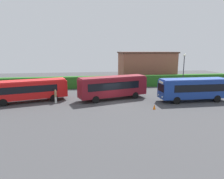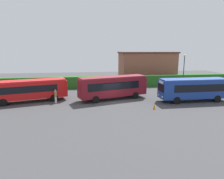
{
  "view_description": "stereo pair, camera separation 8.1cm",
  "coord_description": "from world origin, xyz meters",
  "px_view_note": "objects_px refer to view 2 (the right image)",
  "views": [
    {
      "loc": [
        -4.1,
        -26.84,
        7.13
      ],
      "look_at": [
        0.01,
        0.82,
        1.61
      ],
      "focal_mm": 32.62,
      "sensor_mm": 36.0,
      "label": 1
    },
    {
      "loc": [
        -4.02,
        -26.86,
        7.13
      ],
      "look_at": [
        0.01,
        0.82,
        1.61
      ],
      "focal_mm": 32.62,
      "sensor_mm": 36.0,
      "label": 2
    }
  ],
  "objects_px": {
    "person_right": "(99,89)",
    "bus_red": "(29,89)",
    "person_left": "(39,90)",
    "person_center": "(56,96)",
    "lamppost": "(184,69)",
    "bus_blue": "(193,88)",
    "bus_maroon": "(113,86)",
    "traffic_cone": "(154,107)"
  },
  "relations": [
    {
      "from": "person_right",
      "to": "bus_red",
      "type": "bearing_deg",
      "value": -171.58
    },
    {
      "from": "person_left",
      "to": "person_right",
      "type": "relative_size",
      "value": 0.92
    },
    {
      "from": "person_center",
      "to": "lamppost",
      "type": "distance_m",
      "value": 21.14
    },
    {
      "from": "bus_red",
      "to": "person_right",
      "type": "distance_m",
      "value": 10.12
    },
    {
      "from": "bus_blue",
      "to": "lamppost",
      "type": "distance_m",
      "value": 6.65
    },
    {
      "from": "bus_red",
      "to": "bus_maroon",
      "type": "xyz_separation_m",
      "value": [
        11.69,
        -0.17,
        0.15
      ]
    },
    {
      "from": "bus_maroon",
      "to": "person_left",
      "type": "distance_m",
      "value": 11.67
    },
    {
      "from": "bus_maroon",
      "to": "person_left",
      "type": "bearing_deg",
      "value": 146.17
    },
    {
      "from": "person_right",
      "to": "traffic_cone",
      "type": "distance_m",
      "value": 10.27
    },
    {
      "from": "lamppost",
      "to": "bus_red",
      "type": "bearing_deg",
      "value": -172.51
    },
    {
      "from": "person_center",
      "to": "lamppost",
      "type": "relative_size",
      "value": 0.29
    },
    {
      "from": "bus_maroon",
      "to": "lamppost",
      "type": "distance_m",
      "value": 13.07
    },
    {
      "from": "bus_maroon",
      "to": "person_center",
      "type": "relative_size",
      "value": 5.61
    },
    {
      "from": "bus_maroon",
      "to": "person_center",
      "type": "xyz_separation_m",
      "value": [
        -8.0,
        -1.01,
        -0.94
      ]
    },
    {
      "from": "bus_red",
      "to": "person_left",
      "type": "relative_size",
      "value": 5.9
    },
    {
      "from": "person_center",
      "to": "person_right",
      "type": "relative_size",
      "value": 0.95
    },
    {
      "from": "person_center",
      "to": "traffic_cone",
      "type": "height_order",
      "value": "person_center"
    },
    {
      "from": "bus_blue",
      "to": "person_center",
      "type": "distance_m",
      "value": 18.96
    },
    {
      "from": "traffic_cone",
      "to": "person_center",
      "type": "bearing_deg",
      "value": 158.53
    },
    {
      "from": "person_center",
      "to": "lamppost",
      "type": "xyz_separation_m",
      "value": [
        20.48,
        4.36,
        2.91
      ]
    },
    {
      "from": "bus_maroon",
      "to": "person_center",
      "type": "bearing_deg",
      "value": 170.8
    },
    {
      "from": "bus_maroon",
      "to": "lamppost",
      "type": "height_order",
      "value": "lamppost"
    },
    {
      "from": "bus_blue",
      "to": "lamppost",
      "type": "relative_size",
      "value": 1.53
    },
    {
      "from": "bus_red",
      "to": "traffic_cone",
      "type": "relative_size",
      "value": 17.4
    },
    {
      "from": "bus_red",
      "to": "bus_blue",
      "type": "relative_size",
      "value": 1.08
    },
    {
      "from": "bus_red",
      "to": "person_center",
      "type": "distance_m",
      "value": 3.95
    },
    {
      "from": "person_left",
      "to": "person_right",
      "type": "bearing_deg",
      "value": -97.62
    },
    {
      "from": "person_left",
      "to": "person_center",
      "type": "xyz_separation_m",
      "value": [
        3.1,
        -4.5,
        0.04
      ]
    },
    {
      "from": "person_left",
      "to": "person_center",
      "type": "distance_m",
      "value": 5.46
    },
    {
      "from": "person_left",
      "to": "lamppost",
      "type": "distance_m",
      "value": 23.76
    },
    {
      "from": "bus_red",
      "to": "person_right",
      "type": "height_order",
      "value": "bus_red"
    },
    {
      "from": "person_center",
      "to": "lamppost",
      "type": "height_order",
      "value": "lamppost"
    },
    {
      "from": "person_left",
      "to": "person_right",
      "type": "distance_m",
      "value": 9.3
    },
    {
      "from": "bus_red",
      "to": "bus_blue",
      "type": "xyz_separation_m",
      "value": [
        22.54,
        -2.95,
        0.08
      ]
    },
    {
      "from": "bus_blue",
      "to": "lamppost",
      "type": "height_order",
      "value": "lamppost"
    },
    {
      "from": "person_left",
      "to": "lamppost",
      "type": "height_order",
      "value": "lamppost"
    },
    {
      "from": "person_right",
      "to": "lamppost",
      "type": "xyz_separation_m",
      "value": [
        14.33,
        0.87,
        2.85
      ]
    },
    {
      "from": "person_center",
      "to": "person_right",
      "type": "distance_m",
      "value": 7.06
    },
    {
      "from": "person_right",
      "to": "traffic_cone",
      "type": "xyz_separation_m",
      "value": [
        6.04,
        -8.27,
        -0.72
      ]
    },
    {
      "from": "bus_maroon",
      "to": "person_left",
      "type": "height_order",
      "value": "bus_maroon"
    },
    {
      "from": "bus_maroon",
      "to": "bus_blue",
      "type": "height_order",
      "value": "bus_maroon"
    },
    {
      "from": "bus_blue",
      "to": "person_left",
      "type": "distance_m",
      "value": 22.85
    }
  ]
}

